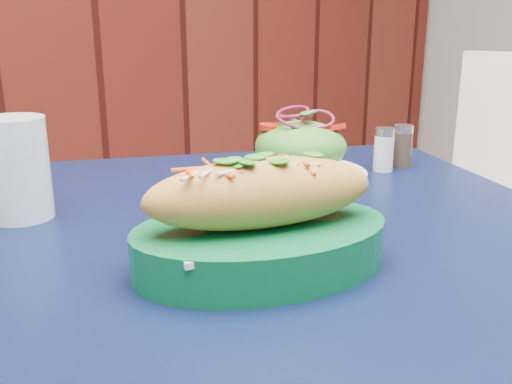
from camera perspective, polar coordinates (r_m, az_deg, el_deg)
cafe_table at (r=0.71m, az=-0.15°, el=-10.17°), size 1.05×1.05×0.75m
banh_mi_basket at (r=0.55m, az=0.55°, el=-3.07°), size 0.29×0.23×0.12m
salad_plate at (r=0.88m, az=4.45°, el=4.02°), size 0.21×0.21×0.11m
water_glass at (r=0.75m, az=-22.80°, el=2.17°), size 0.08×0.08×0.12m
salt_shaker at (r=0.94m, az=12.66°, el=4.17°), size 0.03×0.03×0.07m
pepper_shaker at (r=0.98m, az=14.42°, el=4.48°), size 0.03×0.03×0.07m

